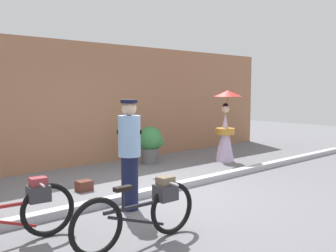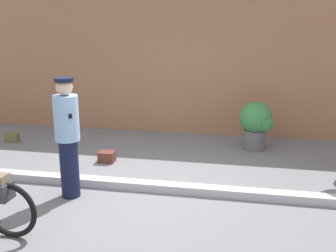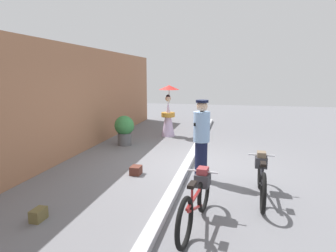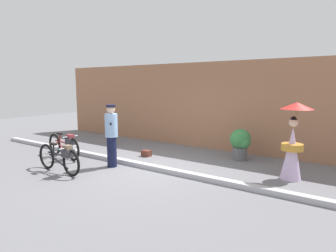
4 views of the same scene
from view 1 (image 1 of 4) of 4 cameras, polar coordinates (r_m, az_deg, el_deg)
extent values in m
plane|color=slate|center=(7.01, -1.37, -9.91)|extent=(30.00, 30.00, 0.00)
cube|color=#9E6B4C|center=(9.58, -14.54, 3.14)|extent=(14.00, 0.40, 3.01)
cube|color=#B2B2B7|center=(6.99, -1.37, -9.44)|extent=(14.00, 0.20, 0.12)
torus|color=black|center=(5.04, 0.60, -12.08)|extent=(0.67, 0.09, 0.67)
torus|color=black|center=(4.45, -10.51, -14.54)|extent=(0.67, 0.09, 0.67)
cube|color=black|center=(4.68, -4.60, -11.72)|extent=(0.91, 0.07, 0.04)
cube|color=black|center=(4.74, -4.58, -13.83)|extent=(0.80, 0.06, 0.29)
cylinder|color=black|center=(4.55, -6.67, -10.85)|extent=(0.03, 0.03, 0.27)
cube|color=black|center=(4.51, -6.69, -9.18)|extent=(0.22, 0.10, 0.05)
cylinder|color=silver|center=(4.87, -0.39, -8.23)|extent=(0.05, 0.48, 0.03)
cube|color=#333338|center=(4.91, -0.39, -9.79)|extent=(0.27, 0.23, 0.20)
cube|color=#72604C|center=(4.88, -0.39, -8.31)|extent=(0.21, 0.17, 0.14)
torus|color=black|center=(5.18, -17.35, -11.76)|extent=(0.69, 0.15, 0.69)
cube|color=maroon|center=(5.02, -23.48, -10.91)|extent=(0.92, 0.15, 0.04)
cube|color=maroon|center=(5.07, -23.40, -12.92)|extent=(0.80, 0.13, 0.29)
cylinder|color=silver|center=(5.06, -18.66, -7.91)|extent=(0.09, 0.48, 0.03)
cube|color=#333338|center=(5.09, -18.61, -9.43)|extent=(0.28, 0.25, 0.20)
cube|color=maroon|center=(5.06, -18.66, -8.01)|extent=(0.22, 0.18, 0.14)
cylinder|color=#141938|center=(6.02, -5.68, -8.40)|extent=(0.26, 0.26, 0.83)
cylinder|color=#8CB2E0|center=(5.89, -5.74, -1.49)|extent=(0.34, 0.34, 0.63)
sphere|color=#D8B293|center=(5.86, -5.78, 2.65)|extent=(0.23, 0.23, 0.23)
cylinder|color=black|center=(5.85, -5.79, 3.65)|extent=(0.26, 0.26, 0.05)
cube|color=black|center=(5.88, -5.75, -0.88)|extent=(0.29, 0.30, 0.06)
cone|color=silver|center=(10.08, 8.44, -1.62)|extent=(0.48, 0.48, 1.26)
cylinder|color=#C1842D|center=(10.07, 8.46, -0.77)|extent=(0.49, 0.49, 0.16)
sphere|color=beige|center=(10.02, 8.50, 2.53)|extent=(0.20, 0.20, 0.20)
sphere|color=black|center=(10.02, 8.51, 2.93)|extent=(0.15, 0.15, 0.15)
cylinder|color=olive|center=(10.05, 8.82, 3.22)|extent=(0.02, 0.02, 0.55)
cone|color=red|center=(10.04, 8.84, 4.79)|extent=(0.74, 0.74, 0.16)
cylinder|color=#59595B|center=(9.72, -2.70, -4.44)|extent=(0.43, 0.43, 0.38)
sphere|color=#387F42|center=(9.66, -2.71, -1.88)|extent=(0.62, 0.62, 0.62)
sphere|color=#387F42|center=(9.69, -1.66, -2.31)|extent=(0.34, 0.34, 0.34)
cube|color=#592D23|center=(7.30, -12.31, -8.64)|extent=(0.27, 0.23, 0.19)
cube|color=#47241C|center=(7.24, -12.05, -8.38)|extent=(0.23, 0.08, 0.07)
camera|label=2|loc=(5.83, 50.69, 9.20)|focal=42.82mm
camera|label=3|loc=(4.81, -73.06, 5.84)|focal=31.08mm
camera|label=4|loc=(9.20, 53.42, 5.64)|focal=31.28mm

